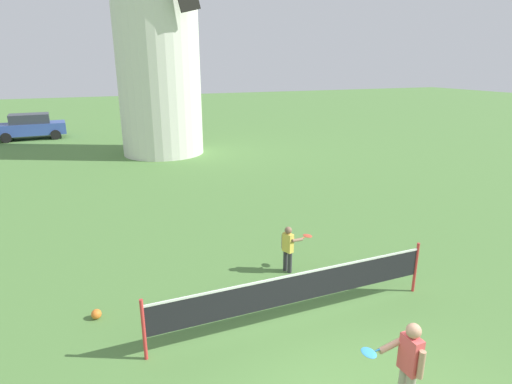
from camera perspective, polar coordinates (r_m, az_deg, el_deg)
name	(u,v)px	position (r m, az deg, el deg)	size (l,w,h in m)	color
tennis_net	(298,288)	(7.78, 5.76, -12.99)	(5.57, 0.06, 1.10)	red
player_near	(408,362)	(6.37, 20.18, -21.06)	(0.76, 0.51, 1.35)	#9E937F
player_far	(289,246)	(9.51, 4.55, -7.42)	(0.75, 0.36, 1.10)	#333338
stray_ball	(96,314)	(8.66, -21.09, -15.38)	(0.19, 0.19, 0.19)	orange
parked_car_blue	(31,126)	(29.71, -28.57, 7.96)	(4.05, 2.05, 1.56)	#334C99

